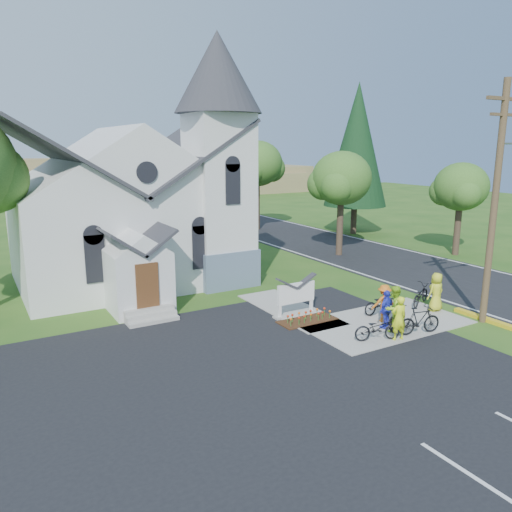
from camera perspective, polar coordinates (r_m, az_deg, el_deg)
ground at (r=20.84m, az=12.37°, el=-8.63°), size 120.00×120.00×0.00m
parking_lot at (r=15.61m, az=-2.40°, el=-15.87°), size 20.00×16.00×0.02m
road at (r=38.09m, az=8.32°, el=1.24°), size 8.00×90.00×0.02m
sidewalk at (r=22.15m, az=14.39°, el=-7.38°), size 7.00×4.00×0.05m
church at (r=27.87m, az=-13.82°, el=7.74°), size 12.35×12.00×13.00m
church_sign at (r=22.14m, az=4.59°, el=-4.28°), size 2.20×0.40×1.70m
flower_bed at (r=21.76m, az=5.91°, el=-7.37°), size 2.60×1.10×0.07m
utility_pole at (r=22.69m, az=25.77°, el=6.20°), size 3.45×0.28×10.00m
tree_road_near at (r=34.16m, az=9.76°, el=8.69°), size 4.00×4.00×7.05m
tree_road_mid at (r=44.25m, az=0.15°, el=10.48°), size 4.40×4.40×7.80m
tree_road_far at (r=36.49m, az=22.39°, el=7.27°), size 3.60×3.60×6.30m
conifer at (r=42.87m, az=11.46°, el=12.31°), size 5.20×5.20×12.40m
distant_hills at (r=72.63m, az=-16.99°, el=7.94°), size 61.00×10.00×5.60m
cyclist_0 at (r=20.11m, az=16.01°, el=-6.83°), size 0.71×0.54×1.75m
bike_0 at (r=19.96m, az=13.72°, el=-8.02°), size 1.96×1.24×0.97m
cyclist_1 at (r=20.93m, az=15.47°, el=-5.81°), size 0.97×0.78×1.90m
bike_1 at (r=21.03m, az=18.18°, el=-7.01°), size 1.94×0.92×1.13m
cyclist_2 at (r=21.22m, az=14.68°, el=-5.91°), size 1.02×0.64×1.62m
bike_2 at (r=23.03m, az=14.09°, el=-5.23°), size 1.88×0.69×0.98m
cyclist_3 at (r=21.99m, az=14.43°, el=-5.24°), size 1.20×0.97×1.62m
bike_3 at (r=21.57m, az=15.86°, el=-6.59°), size 1.66×0.98×0.96m
cyclist_4 at (r=24.03m, az=19.89°, el=-3.88°), size 0.87×0.57×1.78m
bike_4 at (r=24.77m, az=18.29°, el=-4.20°), size 2.02×1.40×1.00m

